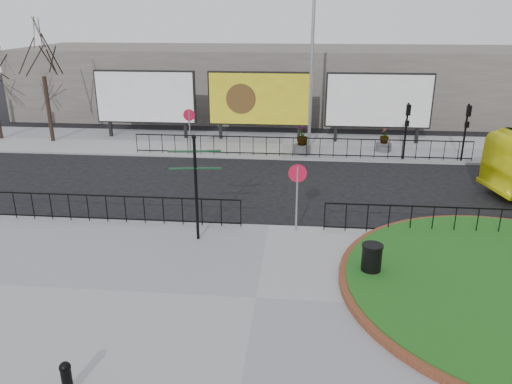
# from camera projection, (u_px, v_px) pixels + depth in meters

# --- Properties ---
(ground) EXTENTS (90.00, 90.00, 0.00)m
(ground) POSITION_uv_depth(u_px,v_px,m) (269.00, 228.00, 18.38)
(ground) COLOR black
(ground) RESTS_ON ground
(pavement_near) EXTENTS (30.00, 10.00, 0.12)m
(pavement_near) POSITION_uv_depth(u_px,v_px,m) (256.00, 300.00, 13.68)
(pavement_near) COLOR gray
(pavement_near) RESTS_ON ground
(pavement_far) EXTENTS (44.00, 6.00, 0.12)m
(pavement_far) POSITION_uv_depth(u_px,v_px,m) (283.00, 145.00, 29.60)
(pavement_far) COLOR gray
(pavement_far) RESTS_ON ground
(railing_near_left) EXTENTS (10.00, 0.10, 1.10)m
(railing_near_left) POSITION_uv_depth(u_px,v_px,m) (107.00, 208.00, 18.41)
(railing_near_left) COLOR black
(railing_near_left) RESTS_ON pavement_near
(railing_near_right) EXTENTS (9.00, 0.10, 1.10)m
(railing_near_right) POSITION_uv_depth(u_px,v_px,m) (455.00, 221.00, 17.29)
(railing_near_right) COLOR black
(railing_near_right) RESTS_ON pavement_near
(railing_far) EXTENTS (18.00, 0.10, 1.10)m
(railing_far) POSITION_uv_depth(u_px,v_px,m) (300.00, 147.00, 26.77)
(railing_far) COLOR black
(railing_far) RESTS_ON pavement_far
(speed_sign_far) EXTENTS (0.64, 0.07, 2.47)m
(speed_sign_far) POSITION_uv_depth(u_px,v_px,m) (189.00, 122.00, 26.98)
(speed_sign_far) COLOR gray
(speed_sign_far) RESTS_ON pavement_far
(speed_sign_near) EXTENTS (0.64, 0.07, 2.47)m
(speed_sign_near) POSITION_uv_depth(u_px,v_px,m) (297.00, 183.00, 17.27)
(speed_sign_near) COLOR gray
(speed_sign_near) RESTS_ON pavement_near
(billboard_left) EXTENTS (6.20, 0.31, 4.10)m
(billboard_left) POSITION_uv_depth(u_px,v_px,m) (145.00, 97.00, 30.40)
(billboard_left) COLOR black
(billboard_left) RESTS_ON pavement_far
(billboard_mid) EXTENTS (6.20, 0.31, 4.10)m
(billboard_mid) POSITION_uv_depth(u_px,v_px,m) (260.00, 99.00, 29.78)
(billboard_mid) COLOR black
(billboard_mid) RESTS_ON pavement_far
(billboard_right) EXTENTS (6.20, 0.31, 4.10)m
(billboard_right) POSITION_uv_depth(u_px,v_px,m) (379.00, 101.00, 29.15)
(billboard_right) COLOR black
(billboard_right) RESTS_ON pavement_far
(lamp_post) EXTENTS (0.74, 0.18, 9.23)m
(lamp_post) POSITION_uv_depth(u_px,v_px,m) (312.00, 65.00, 26.91)
(lamp_post) COLOR gray
(lamp_post) RESTS_ON pavement_far
(signal_pole_a) EXTENTS (0.22, 0.26, 3.00)m
(signal_pole_a) POSITION_uv_depth(u_px,v_px,m) (407.00, 123.00, 25.83)
(signal_pole_a) COLOR black
(signal_pole_a) RESTS_ON pavement_far
(signal_pole_b) EXTENTS (0.22, 0.26, 3.00)m
(signal_pole_b) POSITION_uv_depth(u_px,v_px,m) (467.00, 124.00, 25.57)
(signal_pole_b) COLOR black
(signal_pole_b) RESTS_ON pavement_far
(tree_left) EXTENTS (2.00, 2.00, 7.00)m
(tree_left) POSITION_uv_depth(u_px,v_px,m) (45.00, 82.00, 29.17)
(tree_left) COLOR #2D2119
(tree_left) RESTS_ON pavement_far
(building_backdrop) EXTENTS (40.00, 10.00, 5.00)m
(building_backdrop) POSITION_uv_depth(u_px,v_px,m) (289.00, 81.00, 38.13)
(building_backdrop) COLOR slate
(building_backdrop) RESTS_ON ground
(fingerpost_sign) EXTENTS (1.72, 0.51, 3.67)m
(fingerpost_sign) POSITION_uv_depth(u_px,v_px,m) (196.00, 178.00, 16.49)
(fingerpost_sign) COLOR black
(fingerpost_sign) RESTS_ON pavement_near
(bollard) EXTENTS (0.24, 0.24, 0.74)m
(bollard) POSITION_uv_depth(u_px,v_px,m) (66.00, 376.00, 10.13)
(bollard) COLOR black
(bollard) RESTS_ON pavement_near
(litter_bin) EXTENTS (0.62, 0.62, 1.03)m
(litter_bin) POSITION_uv_depth(u_px,v_px,m) (371.00, 261.00, 14.60)
(litter_bin) COLOR black
(litter_bin) RESTS_ON pavement_near
(planter_b) EXTENTS (0.92, 0.92, 1.58)m
(planter_b) POSITION_uv_depth(u_px,v_px,m) (302.00, 142.00, 27.44)
(planter_b) COLOR #4C4C4F
(planter_b) RESTS_ON pavement_far
(planter_c) EXTENTS (0.87, 0.87, 1.34)m
(planter_c) POSITION_uv_depth(u_px,v_px,m) (384.00, 142.00, 27.97)
(planter_c) COLOR #4C4C4F
(planter_c) RESTS_ON pavement_far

